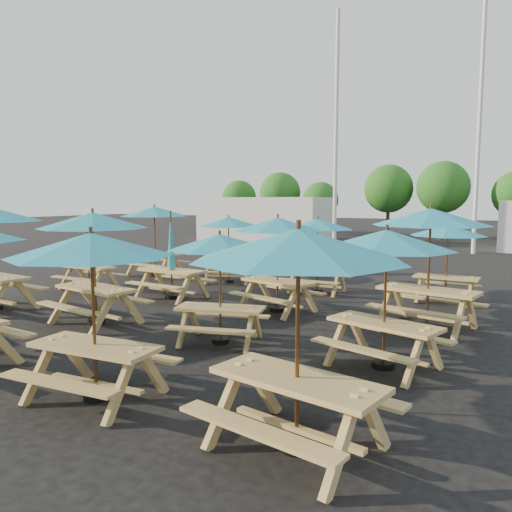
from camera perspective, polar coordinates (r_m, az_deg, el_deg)
The scene contains 26 objects.
ground at distance 12.74m, azimuth -3.16°, elevation -5.60°, with size 120.00×120.00×0.00m, color black.
picnic_unit_2 at distance 15.52m, azimuth -18.72°, elevation 2.99°, with size 2.06×2.06×2.08m.
picnic_unit_3 at distance 17.64m, azimuth -11.54°, elevation 4.61°, with size 2.60×2.60×2.44m.
picnic_unit_5 at distance 11.06m, azimuth -18.13°, elevation 3.25°, with size 2.65×2.65×2.42m.
picnic_unit_6 at distance 13.56m, azimuth -9.64°, elevation -0.77°, with size 1.97×1.75×2.37m.
picnic_unit_7 at distance 15.93m, azimuth -3.17°, elevation 3.54°, with size 2.57×2.57×2.12m.
picnic_unit_8 at distance 6.82m, azimuth -18.30°, elevation 0.27°, with size 2.24×2.24×2.26m.
picnic_unit_9 at distance 9.12m, azimuth -4.16°, elevation 0.97°, with size 2.37×2.37×2.06m.
picnic_unit_10 at distance 11.71m, azimuth 2.49°, elevation 3.08°, with size 2.66×2.66×2.26m.
picnic_unit_11 at distance 14.26m, azimuth 7.08°, elevation 3.21°, with size 2.07×2.07×2.14m.
picnic_unit_12 at distance 5.13m, azimuth 4.85°, elevation -0.04°, with size 2.67×2.67×2.39m.
picnic_unit_13 at distance 7.98m, azimuth 14.68°, elevation 1.02°, with size 2.62×2.62×2.22m.
picnic_unit_14 at distance 10.71m, azimuth 19.32°, elevation 3.55°, with size 2.83×2.83×2.51m.
picnic_unit_15 at distance 13.75m, azimuth 21.09°, elevation 2.32°, with size 2.03×2.03×2.03m.
waste_bin_0 at distance 19.72m, azimuth -1.36°, elevation 0.16°, with size 0.61×0.61×0.98m, color gray.
waste_bin_1 at distance 18.89m, azimuth 1.83°, elevation -0.12°, with size 0.61×0.61×0.98m, color #E15B0D.
waste_bin_2 at distance 18.28m, azimuth 8.15°, elevation -0.41°, with size 0.61×0.61×0.98m, color gray.
waste_bin_3 at distance 18.07m, azimuth 5.89°, elevation -0.46°, with size 0.61×0.61×0.98m, color gray.
mast_0 at distance 26.29m, azimuth 9.14°, elevation 13.69°, with size 0.20×0.20×12.00m, color silver.
mast_1 at distance 26.95m, azimuth 24.15°, elevation 13.04°, with size 0.20×0.20×12.00m, color silver.
event_tent_0 at distance 32.12m, azimuth 1.10°, elevation 4.22°, with size 8.00×4.00×2.80m, color silver.
tree_0 at distance 41.36m, azimuth -1.92°, elevation 6.71°, with size 2.80×2.80×4.24m.
tree_1 at distance 38.17m, azimuth 2.76°, elevation 7.20°, with size 3.11×3.11×4.72m.
tree_2 at distance 36.64m, azimuth 7.38°, elevation 6.37°, with size 2.59×2.59×3.93m.
tree_3 at distance 36.33m, azimuth 14.92°, elevation 7.43°, with size 3.36×3.36×5.09m.
tree_4 at distance 35.23m, azimuth 20.59°, elevation 7.36°, with size 3.41×3.41×5.17m.
Camera 1 is at (6.42, -10.68, 2.66)m, focal length 35.00 mm.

